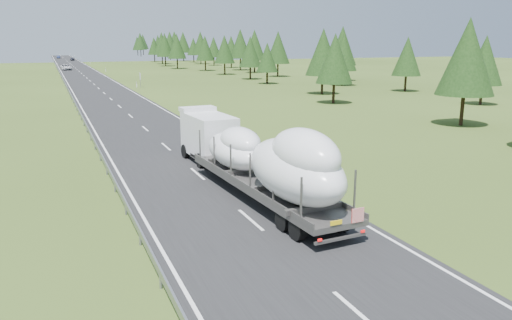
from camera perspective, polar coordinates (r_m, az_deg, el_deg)
name	(u,v)px	position (r m, az deg, el deg)	size (l,w,h in m)	color
ground	(360,315)	(16.38, 11.75, -16.92)	(400.00, 400.00, 0.00)	#344818
road_surface	(90,81)	(112.13, -18.47, 8.60)	(10.00, 400.00, 0.02)	black
guardrail	(63,78)	(111.77, -21.23, 8.68)	(0.10, 400.00, 0.76)	slate
marker_posts	(97,66)	(167.36, -17.75, 10.23)	(0.13, 350.08, 1.00)	silver
highway_sign	(140,77)	(93.04, -13.10, 9.19)	(0.08, 0.90, 2.60)	slate
tree_line_right	(224,45)	(149.53, -3.67, 12.95)	(27.63, 327.64, 12.58)	black
boat_truck	(256,155)	(26.68, -0.06, 0.63)	(3.61, 19.38, 4.50)	white
distant_van	(66,67)	(155.16, -20.89, 9.89)	(2.75, 5.97, 1.66)	silver
distant_car_dark	(72,59)	(228.29, -20.25, 10.79)	(1.66, 4.14, 1.41)	black
distant_car_blue	(58,57)	(259.53, -21.64, 10.89)	(1.45, 4.15, 1.37)	#172140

